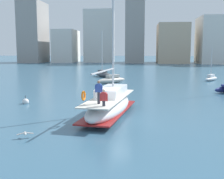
% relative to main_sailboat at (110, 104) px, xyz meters
% --- Properties ---
extents(ground_plane, '(400.00, 400.00, 0.00)m').
position_rel_main_sailboat_xyz_m(ground_plane, '(0.40, -1.28, -0.92)').
color(ground_plane, '#38607A').
extents(main_sailboat, '(3.73, 9.84, 14.05)m').
position_rel_main_sailboat_xyz_m(main_sailboat, '(0.00, 0.00, 0.00)').
color(main_sailboat, silver).
rests_on(main_sailboat, ground).
extents(moored_sloop_near, '(4.60, 4.67, 7.57)m').
position_rel_main_sailboat_xyz_m(moored_sloop_near, '(-2.11, 22.18, -0.35)').
color(moored_sloop_near, '#B7B2A8').
rests_on(moored_sloop_near, ground).
extents(moored_sloop_far, '(4.26, 4.99, 8.40)m').
position_rel_main_sailboat_xyz_m(moored_sloop_far, '(-4.70, 31.92, -0.33)').
color(moored_sloop_far, '#4C4C51').
rests_on(moored_sloop_far, ground).
extents(moored_cutter_left, '(3.11, 3.82, 5.49)m').
position_rel_main_sailboat_xyz_m(moored_cutter_left, '(13.75, 27.23, -0.47)').
color(moored_cutter_left, silver).
rests_on(moored_cutter_left, ground).
extents(seagull, '(0.92, 0.53, 0.16)m').
position_rel_main_sailboat_xyz_m(seagull, '(-4.26, -6.37, -0.63)').
color(seagull, silver).
rests_on(seagull, ground).
extents(mooring_buoy, '(0.62, 0.62, 0.91)m').
position_rel_main_sailboat_xyz_m(mooring_buoy, '(-8.51, 4.30, -0.73)').
color(mooring_buoy, silver).
rests_on(mooring_buoy, ground).
extents(waterfront_buildings, '(87.97, 19.69, 27.50)m').
position_rel_main_sailboat_xyz_m(waterfront_buildings, '(2.22, 89.93, 9.39)').
color(waterfront_buildings, gray).
rests_on(waterfront_buildings, ground).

